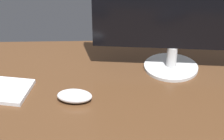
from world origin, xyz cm
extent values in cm
cube|color=#4C301C|center=(0.00, 0.00, 1.00)|extent=(140.00, 84.00, 2.00)
cylinder|color=silver|center=(29.52, 18.25, 2.54)|extent=(19.90, 19.90, 1.09)
cylinder|color=silver|center=(29.52, 18.25, 6.95)|extent=(3.74, 3.74, 7.73)
cube|color=black|center=(29.52, 18.25, 24.95)|extent=(57.44, 8.43, 28.26)
ellipsoid|color=silver|center=(-4.86, -1.49, 3.82)|extent=(12.06, 7.93, 3.63)
camera|label=1|loc=(4.45, -98.28, 71.03)|focal=58.81mm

